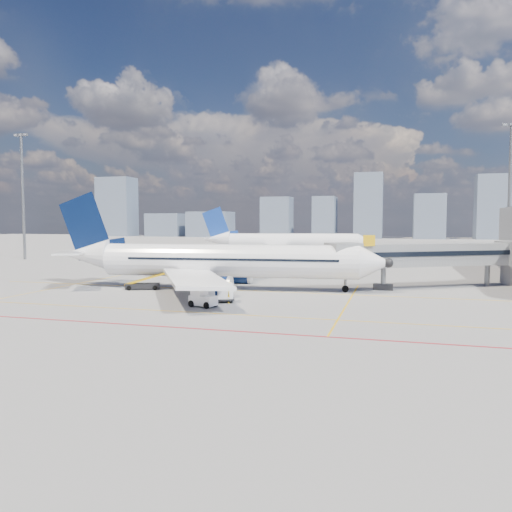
# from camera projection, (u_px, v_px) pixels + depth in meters

# --- Properties ---
(ground) EXTENTS (420.00, 420.00, 0.00)m
(ground) POSITION_uv_depth(u_px,v_px,m) (201.00, 301.00, 48.96)
(ground) COLOR gray
(ground) RESTS_ON ground
(apron_markings) EXTENTS (90.00, 35.12, 0.01)m
(apron_markings) POSITION_uv_depth(u_px,v_px,m) (179.00, 307.00, 45.36)
(apron_markings) COLOR #E3A70B
(apron_markings) RESTS_ON ground
(jet_bridge) EXTENTS (23.55, 15.78, 6.30)m
(jet_bridge) POSITION_uv_depth(u_px,v_px,m) (442.00, 256.00, 58.57)
(jet_bridge) COLOR gray
(jet_bridge) RESTS_ON ground
(floodlight_mast_nw) EXTENTS (3.20, 0.61, 25.45)m
(floodlight_mast_nw) POSITION_uv_depth(u_px,v_px,m) (23.00, 193.00, 101.31)
(floodlight_mast_nw) COLOR slate
(floodlight_mast_nw) RESTS_ON ground
(floodlight_mast_ne) EXTENTS (3.20, 0.61, 25.45)m
(floodlight_mast_ne) POSITION_uv_depth(u_px,v_px,m) (510.00, 189.00, 90.52)
(floodlight_mast_ne) COLOR slate
(floodlight_mast_ne) RESTS_ON ground
(distant_skyline) EXTENTS (256.01, 15.88, 30.73)m
(distant_skyline) POSITION_uv_depth(u_px,v_px,m) (348.00, 214.00, 231.56)
(distant_skyline) COLOR slate
(distant_skyline) RESTS_ON ground
(main_aircraft) EXTENTS (38.98, 33.92, 11.40)m
(main_aircraft) POSITION_uv_depth(u_px,v_px,m) (215.00, 261.00, 57.15)
(main_aircraft) COLOR white
(main_aircraft) RESTS_ON ground
(second_aircraft) EXTENTS (37.36, 32.20, 11.03)m
(second_aircraft) POSITION_uv_depth(u_px,v_px,m) (286.00, 242.00, 109.75)
(second_aircraft) COLOR white
(second_aircraft) RESTS_ON ground
(baggage_tug) EXTENTS (2.68, 2.05, 1.67)m
(baggage_tug) POSITION_uv_depth(u_px,v_px,m) (202.00, 298.00, 45.49)
(baggage_tug) COLOR white
(baggage_tug) RESTS_ON ground
(cargo_dolly) EXTENTS (3.78, 2.73, 1.89)m
(cargo_dolly) POSITION_uv_depth(u_px,v_px,m) (216.00, 292.00, 47.82)
(cargo_dolly) COLOR black
(cargo_dolly) RESTS_ON ground
(belt_loader) EXTENTS (5.45, 3.10, 2.22)m
(belt_loader) POSITION_uv_depth(u_px,v_px,m) (144.00, 285.00, 56.93)
(belt_loader) COLOR black
(belt_loader) RESTS_ON ground
(ramp_worker) EXTENTS (0.56, 0.78, 2.01)m
(ramp_worker) POSITION_uv_depth(u_px,v_px,m) (230.00, 293.00, 47.48)
(ramp_worker) COLOR yellow
(ramp_worker) RESTS_ON ground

